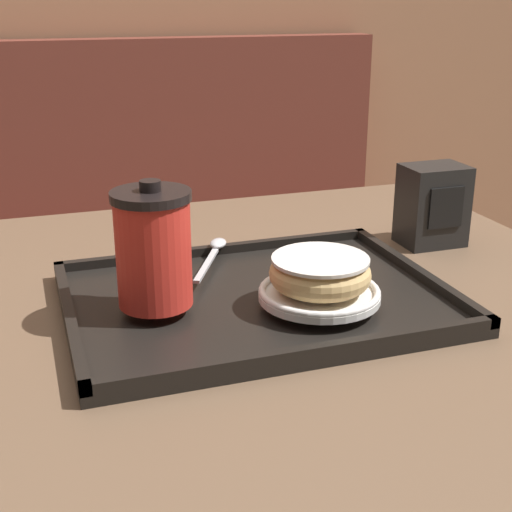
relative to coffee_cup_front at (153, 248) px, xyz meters
The scene contains 8 objects.
booth_bench 1.04m from the coffee_cup_front, 96.08° to the left, with size 1.75×0.44×1.00m.
cafe_table 0.30m from the coffee_cup_front, 11.50° to the left, with size 0.94×0.89×0.75m.
serving_tray 0.15m from the coffee_cup_front, ahead, with size 0.45×0.33×0.02m.
coffee_cup_front is the anchor object (origin of this frame).
plate_with_chocolate_donut 0.20m from the coffee_cup_front, 14.60° to the right, with size 0.14×0.14×0.01m.
donut_chocolate_glazed 0.19m from the coffee_cup_front, 14.60° to the right, with size 0.12×0.12×0.04m.
spoon 0.19m from the coffee_cup_front, 52.54° to the left, with size 0.08×0.14×0.01m.
napkin_dispenser 0.46m from the coffee_cup_front, 17.64° to the left, with size 0.09×0.07×0.12m.
Camera 1 is at (-0.26, -0.76, 1.10)m, focal length 50.00 mm.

